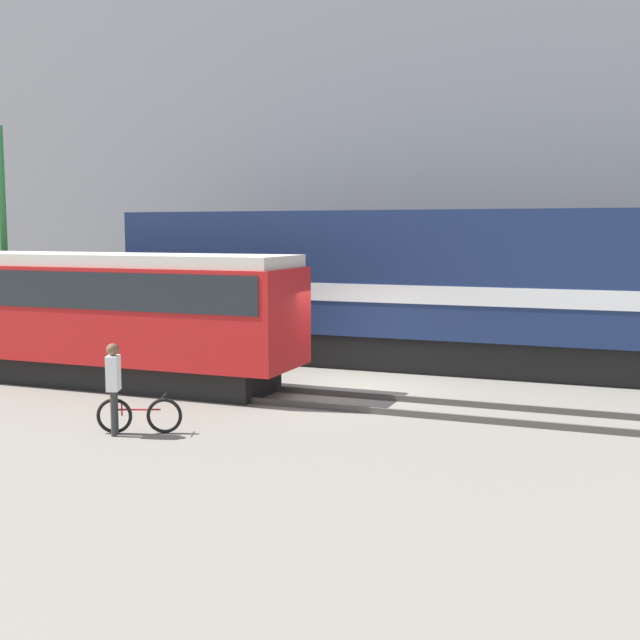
{
  "coord_description": "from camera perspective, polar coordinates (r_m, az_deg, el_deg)",
  "views": [
    {
      "loc": [
        6.64,
        -18.71,
        4.0
      ],
      "look_at": [
        -0.46,
        -0.63,
        1.8
      ],
      "focal_mm": 45.0,
      "sensor_mm": 36.0,
      "label": 1
    }
  ],
  "objects": [
    {
      "name": "person",
      "position": [
        16.08,
        -14.48,
        -4.09
      ],
      "size": [
        0.34,
        0.42,
        1.81
      ],
      "color": "#333333",
      "rests_on": "ground"
    },
    {
      "name": "utility_pole_left",
      "position": [
        27.13,
        -21.58,
        5.15
      ],
      "size": [
        0.24,
        0.24,
        7.19
      ],
      "color": "#2D7238",
      "rests_on": "ground"
    },
    {
      "name": "bicycle",
      "position": [
        16.26,
        -12.72,
        -6.65
      ],
      "size": [
        1.59,
        0.75,
        0.77
      ],
      "color": "black",
      "rests_on": "ground"
    },
    {
      "name": "freight_locomotive",
      "position": [
        23.32,
        8.23,
        2.43
      ],
      "size": [
        18.78,
        3.04,
        5.13
      ],
      "color": "black",
      "rests_on": "ground"
    },
    {
      "name": "building_backdrop",
      "position": [
        31.34,
        9.3,
        12.3
      ],
      "size": [
        41.14,
        6.0,
        14.48
      ],
      "color": "gray",
      "rests_on": "ground"
    },
    {
      "name": "ground_plane",
      "position": [
        20.25,
        1.86,
        -4.93
      ],
      "size": [
        120.0,
        120.0,
        0.0
      ],
      "primitive_type": "plane",
      "color": "slate"
    },
    {
      "name": "track_near",
      "position": [
        18.74,
        0.18,
        -5.64
      ],
      "size": [
        60.0,
        1.5,
        0.14
      ],
      "color": "#47423D",
      "rests_on": "ground"
    },
    {
      "name": "track_far",
      "position": [
        23.93,
        5.03,
        -3.02
      ],
      "size": [
        60.0,
        1.5,
        0.14
      ],
      "color": "#47423D",
      "rests_on": "ground"
    },
    {
      "name": "streetcar",
      "position": [
        21.72,
        -16.29,
        0.75
      ],
      "size": [
        11.62,
        2.54,
        3.38
      ],
      "color": "black",
      "rests_on": "ground"
    }
  ]
}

